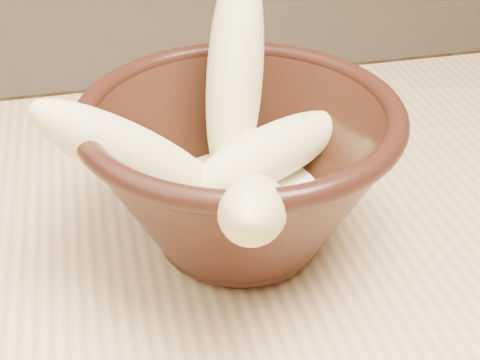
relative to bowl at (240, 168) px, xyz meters
name	(u,v)px	position (x,y,z in m)	size (l,w,h in m)	color
bowl	(240,168)	(0.00, 0.00, 0.00)	(0.23, 0.23, 0.12)	black
milk_puddle	(240,202)	(0.00, 0.00, -0.03)	(0.13, 0.13, 0.02)	#FFF7CD
banana_upright	(235,74)	(0.01, 0.05, 0.05)	(0.04, 0.04, 0.17)	#F5E591
banana_left	(137,159)	(-0.07, -0.01, 0.02)	(0.04, 0.04, 0.16)	#F5E591
banana_across	(270,153)	(0.02, 0.01, 0.00)	(0.04, 0.04, 0.14)	#F5E591
banana_front	(254,208)	(-0.01, -0.08, 0.02)	(0.04, 0.04, 0.18)	#F5E591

